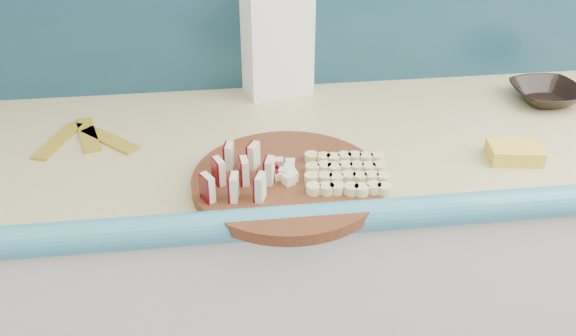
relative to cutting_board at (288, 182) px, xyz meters
The scene contains 9 objects.
kitchen_counter 0.53m from the cutting_board, 134.46° to the left, with size 2.20×0.63×0.91m.
cutting_board is the anchor object (origin of this frame).
apple_wedges 0.10m from the cutting_board, behind, with size 0.13×0.15×0.05m.
apple_chunks 0.03m from the cutting_board, behind, with size 0.06×0.06×0.02m.
banana_slices 0.11m from the cutting_board, ahead, with size 0.17×0.15×0.02m.
brown_bowl 0.73m from the cutting_board, 23.98° to the left, with size 0.16×0.16×0.04m, color black.
flour_bag 0.46m from the cutting_board, 86.50° to the left, with size 0.15×0.11×0.27m, color white.
sponge 0.48m from the cutting_board, ahead, with size 0.10×0.07×0.03m, color yellow.
banana_peel 0.48m from the cutting_board, 149.88° to the left, with size 0.22×0.18×0.01m.
Camera 1 is at (0.16, 0.29, 1.59)m, focal length 40.00 mm.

